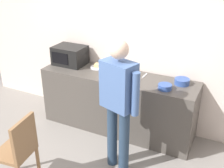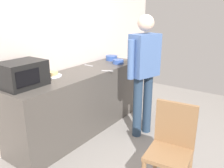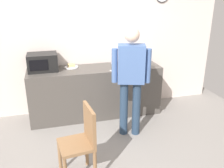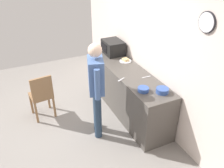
{
  "view_description": "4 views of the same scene",
  "coord_description": "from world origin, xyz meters",
  "px_view_note": "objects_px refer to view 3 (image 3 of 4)",
  "views": [
    {
      "loc": [
        1.75,
        -2.22,
        2.56
      ],
      "look_at": [
        0.21,
        0.9,
        0.93
      ],
      "focal_mm": 44.67,
      "sensor_mm": 36.0,
      "label": 1
    },
    {
      "loc": [
        -2.3,
        -1.07,
        1.79
      ],
      "look_at": [
        0.3,
        0.77,
        0.78
      ],
      "focal_mm": 37.67,
      "sensor_mm": 36.0,
      "label": 2
    },
    {
      "loc": [
        -0.64,
        -2.9,
        2.17
      ],
      "look_at": [
        0.36,
        0.81,
        0.74
      ],
      "focal_mm": 38.93,
      "sensor_mm": 36.0,
      "label": 3
    },
    {
      "loc": [
        3.68,
        -0.77,
        2.96
      ],
      "look_at": [
        0.43,
        0.74,
        0.89
      ],
      "focal_mm": 37.81,
      "sensor_mm": 36.0,
      "label": 4
    }
  ],
  "objects_px": {
    "cereal_bowl": "(138,65)",
    "wooden_chair": "(82,140)",
    "salad_bowl": "(141,61)",
    "fork_utensil": "(113,71)",
    "sandwich_plate": "(71,66)",
    "spoon_utensil": "(112,64)",
    "person_standing": "(131,75)",
    "microwave": "(43,62)"
  },
  "relations": [
    {
      "from": "microwave",
      "to": "wooden_chair",
      "type": "xyz_separation_m",
      "value": [
        0.41,
        -1.7,
        -0.55
      ]
    },
    {
      "from": "microwave",
      "to": "fork_utensil",
      "type": "height_order",
      "value": "microwave"
    },
    {
      "from": "sandwich_plate",
      "to": "microwave",
      "type": "bearing_deg",
      "value": -173.44
    },
    {
      "from": "microwave",
      "to": "person_standing",
      "type": "height_order",
      "value": "person_standing"
    },
    {
      "from": "microwave",
      "to": "spoon_utensil",
      "type": "xyz_separation_m",
      "value": [
        1.26,
        0.08,
        -0.15
      ]
    },
    {
      "from": "sandwich_plate",
      "to": "spoon_utensil",
      "type": "bearing_deg",
      "value": 1.58
    },
    {
      "from": "salad_bowl",
      "to": "cereal_bowl",
      "type": "xyz_separation_m",
      "value": [
        -0.17,
        -0.26,
        -0.01
      ]
    },
    {
      "from": "spoon_utensil",
      "to": "wooden_chair",
      "type": "height_order",
      "value": "wooden_chair"
    },
    {
      "from": "fork_utensil",
      "to": "wooden_chair",
      "type": "xyz_separation_m",
      "value": [
        -0.75,
        -1.32,
        -0.4
      ]
    },
    {
      "from": "salad_bowl",
      "to": "person_standing",
      "type": "xyz_separation_m",
      "value": [
        -0.53,
        -0.94,
        0.06
      ]
    },
    {
      "from": "salad_bowl",
      "to": "fork_utensil",
      "type": "bearing_deg",
      "value": -149.02
    },
    {
      "from": "wooden_chair",
      "to": "microwave",
      "type": "bearing_deg",
      "value": 103.46
    },
    {
      "from": "salad_bowl",
      "to": "person_standing",
      "type": "bearing_deg",
      "value": -119.64
    },
    {
      "from": "person_standing",
      "to": "wooden_chair",
      "type": "relative_size",
      "value": 1.84
    },
    {
      "from": "microwave",
      "to": "salad_bowl",
      "type": "relative_size",
      "value": 2.43
    },
    {
      "from": "fork_utensil",
      "to": "spoon_utensil",
      "type": "xyz_separation_m",
      "value": [
        0.11,
        0.46,
        0.0
      ]
    },
    {
      "from": "salad_bowl",
      "to": "wooden_chair",
      "type": "relative_size",
      "value": 0.22
    },
    {
      "from": "spoon_utensil",
      "to": "sandwich_plate",
      "type": "bearing_deg",
      "value": -178.42
    },
    {
      "from": "fork_utensil",
      "to": "person_standing",
      "type": "relative_size",
      "value": 0.1
    },
    {
      "from": "sandwich_plate",
      "to": "fork_utensil",
      "type": "bearing_deg",
      "value": -33.06
    },
    {
      "from": "cereal_bowl",
      "to": "sandwich_plate",
      "type": "bearing_deg",
      "value": 166.21
    },
    {
      "from": "cereal_bowl",
      "to": "spoon_utensil",
      "type": "bearing_deg",
      "value": 142.07
    },
    {
      "from": "sandwich_plate",
      "to": "fork_utensil",
      "type": "relative_size",
      "value": 1.45
    },
    {
      "from": "person_standing",
      "to": "wooden_chair",
      "type": "bearing_deg",
      "value": -138.29
    },
    {
      "from": "spoon_utensil",
      "to": "wooden_chair",
      "type": "bearing_deg",
      "value": -115.71
    },
    {
      "from": "sandwich_plate",
      "to": "person_standing",
      "type": "bearing_deg",
      "value": -50.23
    },
    {
      "from": "sandwich_plate",
      "to": "wooden_chair",
      "type": "height_order",
      "value": "sandwich_plate"
    },
    {
      "from": "sandwich_plate",
      "to": "salad_bowl",
      "type": "relative_size",
      "value": 1.2
    },
    {
      "from": "microwave",
      "to": "sandwich_plate",
      "type": "distance_m",
      "value": 0.51
    },
    {
      "from": "cereal_bowl",
      "to": "wooden_chair",
      "type": "distance_m",
      "value": 1.98
    },
    {
      "from": "salad_bowl",
      "to": "fork_utensil",
      "type": "xyz_separation_m",
      "value": [
        -0.67,
        -0.4,
        -0.04
      ]
    },
    {
      "from": "microwave",
      "to": "salad_bowl",
      "type": "bearing_deg",
      "value": 0.78
    },
    {
      "from": "spoon_utensil",
      "to": "person_standing",
      "type": "xyz_separation_m",
      "value": [
        0.03,
        -0.99,
        0.09
      ]
    },
    {
      "from": "cereal_bowl",
      "to": "fork_utensil",
      "type": "bearing_deg",
      "value": -163.78
    },
    {
      "from": "salad_bowl",
      "to": "sandwich_plate",
      "type": "bearing_deg",
      "value": 178.65
    },
    {
      "from": "cereal_bowl",
      "to": "fork_utensil",
      "type": "distance_m",
      "value": 0.53
    },
    {
      "from": "fork_utensil",
      "to": "spoon_utensil",
      "type": "height_order",
      "value": "same"
    },
    {
      "from": "microwave",
      "to": "wooden_chair",
      "type": "distance_m",
      "value": 1.83
    },
    {
      "from": "person_standing",
      "to": "wooden_chair",
      "type": "xyz_separation_m",
      "value": [
        -0.89,
        -0.79,
        -0.49
      ]
    },
    {
      "from": "cereal_bowl",
      "to": "wooden_chair",
      "type": "xyz_separation_m",
      "value": [
        -1.25,
        -1.47,
        -0.43
      ]
    },
    {
      "from": "spoon_utensil",
      "to": "cereal_bowl",
      "type": "bearing_deg",
      "value": -37.93
    },
    {
      "from": "salad_bowl",
      "to": "person_standing",
      "type": "height_order",
      "value": "person_standing"
    }
  ]
}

